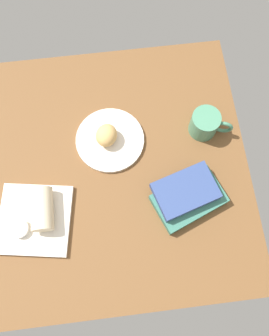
% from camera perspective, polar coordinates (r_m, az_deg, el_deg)
% --- Properties ---
extents(dining_table, '(1.10, 0.90, 0.04)m').
position_cam_1_polar(dining_table, '(1.18, -8.61, -0.98)').
color(dining_table, brown).
rests_on(dining_table, ground).
extents(round_plate, '(0.23, 0.23, 0.01)m').
position_cam_1_polar(round_plate, '(1.18, -4.02, 4.57)').
color(round_plate, silver).
rests_on(round_plate, dining_table).
extents(scone_pastry, '(0.09, 0.10, 0.06)m').
position_cam_1_polar(scone_pastry, '(1.14, -4.59, 5.34)').
color(scone_pastry, '#DFAE65').
rests_on(scone_pastry, round_plate).
extents(square_plate, '(0.25, 0.25, 0.02)m').
position_cam_1_polar(square_plate, '(1.14, -15.94, -8.10)').
color(square_plate, silver).
rests_on(square_plate, dining_table).
extents(sauce_cup, '(0.06, 0.06, 0.02)m').
position_cam_1_polar(sauce_cup, '(1.13, -18.24, -9.41)').
color(sauce_cup, silver).
rests_on(sauce_cup, square_plate).
extents(breakfast_wrap, '(0.07, 0.13, 0.07)m').
position_cam_1_polar(breakfast_wrap, '(1.10, -14.85, -6.52)').
color(breakfast_wrap, beige).
rests_on(breakfast_wrap, square_plate).
extents(book_stack, '(0.25, 0.21, 0.07)m').
position_cam_1_polar(book_stack, '(1.10, 8.60, -4.50)').
color(book_stack, '#387260').
rests_on(book_stack, dining_table).
extents(coffee_mug, '(0.14, 0.09, 0.09)m').
position_cam_1_polar(coffee_mug, '(1.18, 11.50, 7.10)').
color(coffee_mug, '#4C8C6B').
rests_on(coffee_mug, dining_table).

